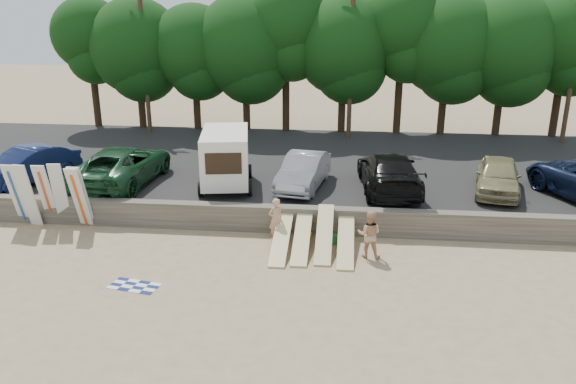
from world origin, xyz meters
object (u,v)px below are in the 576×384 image
beachgoer_a (276,219)px  box_trailer (225,156)px  car_0 (26,166)px  cooler (336,239)px  beachgoer_b (369,234)px  car_1 (123,165)px  car_2 (304,171)px  car_4 (498,176)px  car_3 (389,172)px

beachgoer_a → box_trailer: bearing=-94.3°
car_0 → cooler: bearing=9.0°
beachgoer_b → cooler: beachgoer_b is taller
cooler → beachgoer_a: bearing=-166.7°
car_1 → beachgoer_b: size_ratio=3.58×
car_2 → beachgoer_b: (2.63, -5.18, -0.60)m
car_2 → beachgoer_a: size_ratio=2.75×
car_4 → beachgoer_b: bearing=-122.3°
car_3 → car_4: (4.45, 0.21, -0.09)m
box_trailer → car_4: bearing=-7.8°
car_0 → car_4: (20.00, 0.84, -0.05)m
cooler → beachgoer_b: bearing=-25.3°
car_3 → car_4: size_ratio=1.32×
car_2 → beachgoer_b: car_2 is taller
beachgoer_b → car_4: bearing=-128.2°
car_0 → beachgoer_a: car_0 is taller
car_1 → cooler: bearing=160.1°
car_1 → cooler: car_1 is taller
beachgoer_a → car_0: bearing=-55.4°
beachgoer_b → cooler: size_ratio=4.31×
car_3 → cooler: bearing=59.2°
car_0 → car_3: bearing=25.8°
car_0 → car_4: bearing=25.9°
car_2 → car_4: 8.01m
beachgoer_a → car_2: bearing=-138.1°
box_trailer → car_1: size_ratio=0.69×
car_0 → beachgoer_a: bearing=6.9°
car_0 → car_3: 15.56m
car_4 → cooler: 7.92m
cooler → car_0: bearing=-178.3°
car_2 → car_4: car_4 is taller
beachgoer_a → beachgoer_b: bearing=122.7°
car_0 → beachgoer_b: bearing=6.4°
cooler → car_1: bearing=173.4°
car_2 → cooler: 4.62m
car_3 → beachgoer_a: bearing=39.1°
car_2 → beachgoer_a: 4.17m
car_0 → car_2: (11.99, 0.68, -0.06)m
car_0 → car_4: size_ratio=1.11×
car_0 → beachgoer_b: 15.31m
car_0 → cooler: 14.01m
car_1 → beachgoer_b: 11.58m
box_trailer → car_4: (11.29, 0.42, -0.62)m
car_0 → beachgoer_b: size_ratio=2.86×
car_1 → beachgoer_b: bearing=157.7°
car_0 → beachgoer_a: size_ratio=2.97×
car_0 → beachgoer_a: (11.32, -3.39, -0.68)m
car_3 → beachgoer_a: (-4.23, -4.01, -0.72)m
car_1 → car_3: size_ratio=1.05×
beachgoer_a → beachgoer_b: size_ratio=0.96×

